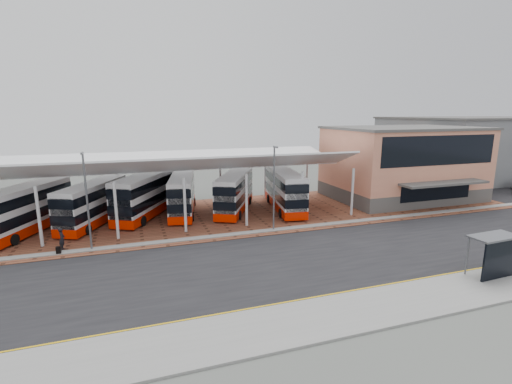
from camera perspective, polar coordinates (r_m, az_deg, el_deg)
ground at (r=29.45m, az=3.58°, el=-9.94°), size 140.00×140.00×0.00m
road at (r=28.60m, az=4.35°, el=-10.63°), size 120.00×14.00×0.02m
forecourt at (r=41.68m, az=-0.66°, el=-3.19°), size 72.00×16.00×0.06m
sidewalk at (r=22.22m, az=12.87°, el=-17.86°), size 120.00×4.00×0.14m
north_kerb at (r=34.88m, az=-0.31°, el=-6.21°), size 120.00×0.80×0.14m
yellow_line_near at (r=23.73m, az=10.26°, el=-15.79°), size 120.00×0.12×0.01m
yellow_line_far at (r=23.96m, az=9.90°, el=-15.49°), size 120.00×0.12×0.01m
canopy at (r=39.74m, az=-12.18°, el=4.27°), size 37.00×11.63×7.07m
terminal at (r=51.89m, az=21.66°, el=4.22°), size 18.40×14.40×9.25m
warehouse at (r=76.65m, az=31.23°, el=6.01°), size 30.50×20.50×10.25m
lamp_west at (r=32.37m, az=-24.58°, el=-0.92°), size 0.16×0.90×8.07m
lamp_east at (r=34.51m, az=2.80°, el=0.95°), size 0.16×0.90×8.07m
bus_0 at (r=40.40m, az=-31.85°, el=-2.31°), size 6.63×10.77×4.41m
bus_1 at (r=40.29m, az=-23.75°, el=-1.69°), size 6.40×10.19×4.18m
bus_2 at (r=41.46m, az=-16.60°, el=-0.53°), size 7.40×10.91×4.54m
bus_3 at (r=41.64m, az=-11.27°, el=-0.42°), size 4.31×10.52×4.23m
bus_4 at (r=41.83m, az=-3.29°, el=-0.12°), size 6.85×10.27×4.26m
bus_5 at (r=42.64m, az=4.45°, el=0.23°), size 4.28×11.05×4.45m
pedestrian at (r=34.21m, az=-27.69°, el=-6.40°), size 0.46×0.69×1.88m
suitcase at (r=33.50m, az=-28.10°, el=-7.95°), size 0.37×0.26×0.63m
bus_shelter at (r=30.21m, az=33.39°, el=-7.63°), size 3.58×1.77×2.80m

